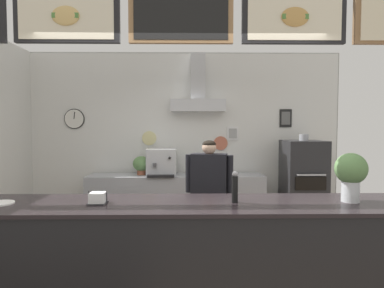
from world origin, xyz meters
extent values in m
cube|color=#9E9E99|center=(0.00, 2.64, 1.48)|extent=(5.31, 0.12, 2.96)
cube|color=white|center=(0.00, 2.58, 1.48)|extent=(5.27, 0.01, 2.92)
cylinder|color=black|center=(-1.86, 2.56, 1.83)|extent=(0.34, 0.02, 0.34)
cylinder|color=white|center=(-1.86, 2.55, 1.83)|extent=(0.32, 0.01, 0.32)
cube|color=black|center=(-1.86, 2.54, 1.89)|extent=(0.03, 0.01, 0.12)
cylinder|color=beige|center=(-0.60, 2.56, 1.50)|extent=(0.24, 0.02, 0.24)
cylinder|color=#C1664C|center=(0.63, 2.56, 1.41)|extent=(0.24, 0.02, 0.24)
cube|color=white|center=(0.84, 2.56, 1.58)|extent=(0.19, 0.02, 0.23)
cube|color=#9E9E9E|center=(0.84, 2.55, 1.58)|extent=(0.14, 0.01, 0.17)
cube|color=black|center=(1.74, 2.56, 1.84)|extent=(0.21, 0.02, 0.31)
cube|color=slate|center=(1.74, 2.55, 1.84)|extent=(0.15, 0.01, 0.22)
cube|color=silver|center=(0.23, 2.42, 2.05)|extent=(0.90, 0.32, 0.20)
cube|color=silver|center=(0.23, 2.46, 2.53)|extent=(0.24, 0.24, 0.76)
cube|color=black|center=(-0.98, -0.18, 2.63)|extent=(0.90, 0.05, 0.42)
cube|color=#F2E5C6|center=(-0.98, -0.21, 2.63)|extent=(0.81, 0.01, 0.37)
ellipsoid|color=#E5BC70|center=(-0.98, -0.22, 2.64)|extent=(0.24, 0.04, 0.17)
cube|color=#51843D|center=(-0.98, -0.23, 2.64)|extent=(0.22, 0.01, 0.04)
cube|color=#9E754C|center=(0.00, -0.18, 2.63)|extent=(0.90, 0.05, 0.42)
cube|color=black|center=(0.00, -0.21, 2.63)|extent=(0.81, 0.01, 0.37)
cube|color=black|center=(0.98, -0.18, 2.63)|extent=(0.90, 0.05, 0.42)
cube|color=#F2E5C6|center=(0.98, -0.21, 2.63)|extent=(0.81, 0.01, 0.37)
ellipsoid|color=tan|center=(0.98, -0.22, 2.64)|extent=(0.24, 0.04, 0.17)
cube|color=#51843D|center=(0.98, -0.23, 2.64)|extent=(0.23, 0.01, 0.04)
cube|color=black|center=(0.00, -0.43, 0.53)|extent=(3.92, 0.69, 1.05)
cube|color=black|center=(0.00, -0.43, 1.07)|extent=(4.00, 0.72, 0.03)
cube|color=#A3A5AD|center=(-0.13, 2.24, 0.46)|extent=(2.84, 0.54, 0.92)
cube|color=gray|center=(-0.13, 2.24, 0.16)|extent=(2.70, 0.49, 0.02)
cube|color=#232326|center=(1.88, 2.05, 0.74)|extent=(0.61, 0.62, 1.48)
cube|color=black|center=(1.88, 1.72, 0.86)|extent=(0.46, 0.02, 0.20)
cube|color=#A3A5AD|center=(1.88, 1.71, 0.99)|extent=(0.43, 0.02, 0.02)
cylinder|color=#A3A5AD|center=(1.88, 2.05, 1.53)|extent=(0.14, 0.14, 0.10)
cube|color=#232328|center=(0.32, 0.98, 0.40)|extent=(0.36, 0.26, 0.80)
cube|color=black|center=(0.32, 0.98, 1.08)|extent=(0.47, 0.30, 0.56)
cylinder|color=black|center=(0.58, 0.93, 1.11)|extent=(0.08, 0.08, 0.47)
cylinder|color=black|center=(0.07, 1.04, 1.11)|extent=(0.08, 0.08, 0.47)
sphere|color=#D8AD8E|center=(0.32, 0.98, 1.44)|extent=(0.18, 0.18, 0.18)
ellipsoid|color=black|center=(0.32, 0.98, 1.48)|extent=(0.17, 0.17, 0.10)
cube|color=silver|center=(-0.36, 2.22, 1.13)|extent=(0.47, 0.40, 0.43)
cylinder|color=#4C4C51|center=(-0.45, 1.99, 1.11)|extent=(0.06, 0.06, 0.06)
cube|color=black|center=(-0.36, 1.98, 0.94)|extent=(0.42, 0.10, 0.04)
sphere|color=black|center=(-0.22, 2.00, 1.21)|extent=(0.04, 0.04, 0.04)
cylinder|color=beige|center=(0.24, 2.27, 0.96)|extent=(0.09, 0.09, 0.08)
ellipsoid|color=#2D6638|center=(0.24, 2.27, 1.06)|extent=(0.18, 0.18, 0.16)
cylinder|color=#9E563D|center=(-0.69, 2.27, 0.96)|extent=(0.14, 0.14, 0.08)
ellipsoid|color=#5B844C|center=(-0.69, 2.27, 1.10)|extent=(0.27, 0.27, 0.25)
cylinder|color=silver|center=(1.39, -0.42, 1.17)|extent=(0.14, 0.14, 0.18)
cylinder|color=gray|center=(1.39, -0.42, 1.12)|extent=(0.13, 0.13, 0.06)
ellipsoid|color=#5B844C|center=(1.39, -0.42, 1.36)|extent=(0.26, 0.26, 0.26)
cylinder|color=black|center=(0.44, -0.43, 1.19)|extent=(0.05, 0.05, 0.22)
sphere|color=gray|center=(0.44, -0.43, 1.32)|extent=(0.05, 0.05, 0.05)
cylinder|color=white|center=(-1.44, -0.45, 1.09)|extent=(0.22, 0.22, 0.01)
cube|color=#262628|center=(-0.67, -0.45, 1.09)|extent=(0.14, 0.14, 0.01)
cylinder|color=#262628|center=(-0.74, -0.45, 1.13)|extent=(0.01, 0.01, 0.10)
cylinder|color=#262628|center=(-0.59, -0.45, 1.13)|extent=(0.01, 0.01, 0.10)
cube|color=white|center=(-0.67, -0.45, 1.13)|extent=(0.12, 0.12, 0.09)
camera|label=1|loc=(0.05, -3.07, 1.70)|focal=30.80mm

